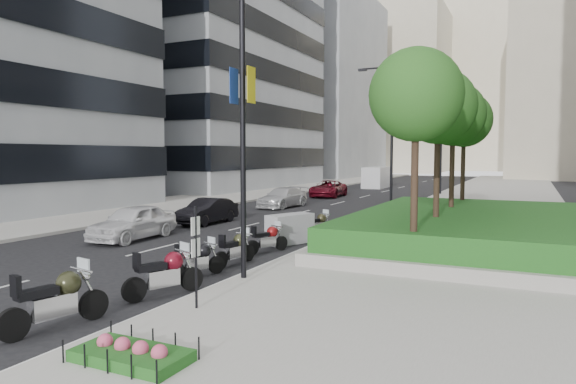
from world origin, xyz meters
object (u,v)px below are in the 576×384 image
Objects in this scene: lamp_post_1 at (389,131)px; motorcycle_5 at (290,229)px; delivery_van at (377,178)px; car_a at (133,222)px; car_b at (207,211)px; motorcycle_6 at (318,224)px; motorcycle_1 at (166,273)px; motorcycle_2 at (198,260)px; lamp_post_0 at (238,105)px; motorcycle_4 at (268,239)px; car_c at (283,197)px; car_d at (328,189)px; lamp_post_2 at (440,139)px; motorcycle_3 at (236,249)px; motorcycle_0 at (57,299)px; parking_sign at (196,252)px.

motorcycle_5 is (-1.36, -10.67, -4.45)m from lamp_post_1.
car_a is at bearing -90.77° from delivery_van.
lamp_post_1 is 11.44m from car_b.
motorcycle_6 is at bearing -98.13° from lamp_post_1.
motorcycle_1 is 1.15× the size of motorcycle_2.
motorcycle_6 is 0.46× the size of car_b.
motorcycle_1 is (-0.95, -2.10, -4.45)m from lamp_post_0.
motorcycle_2 is 1.02× the size of motorcycle_6.
lamp_post_1 is 2.21× the size of car_b.
motorcycle_1 is 6.45m from motorcycle_4.
car_b reaches higher than motorcycle_4.
car_c is (-0.11, 14.98, -0.07)m from car_a.
lamp_post_1 is 17.66m from motorcycle_2.
car_c is 9.66m from car_d.
car_b is at bearing -90.80° from delivery_van.
car_b is at bearing -107.76° from lamp_post_2.
car_d is at bearing -92.63° from delivery_van.
motorcycle_1 is 32.06m from car_d.
lamp_post_1 and lamp_post_2 have the same top height.
delivery_van is (-6.63, 40.88, 0.52)m from motorcycle_3.
motorcycle_4 is at bearing -78.63° from car_d.
car_d is 13.78m from delivery_van.
motorcycle_4 is at bearing 19.97° from motorcycle_2.
lamp_post_2 reaches higher than motorcycle_1.
motorcycle_6 is at bearing 18.14° from motorcycle_5.
car_c is (-6.78, 17.46, 0.14)m from motorcycle_3.
car_a reaches higher than motorcycle_0.
motorcycle_3 is 18.73m from car_c.
motorcycle_1 reaches higher than motorcycle_2.
lamp_post_0 is 4.75× the size of motorcycle_2.
car_a is (-8.63, 7.45, -0.70)m from parking_sign.
lamp_post_2 is 18.08m from car_c.
motorcycle_0 is 0.59× the size of car_b.
parking_sign is at bearing -142.00° from motorcycle_4.
motorcycle_1 is at bearing -66.69° from car_c.
parking_sign is at bearing -78.81° from car_d.
motorcycle_2 is at bearing 12.80° from motorcycle_0.
motorcycle_1 is at bearing -92.86° from lamp_post_1.
motorcycle_5 is 1.18× the size of motorcycle_6.
motorcycle_3 is 7.12m from car_a.
motorcycle_0 is at bearing -82.95° from car_d.
lamp_post_2 is at bearing 18.84° from motorcycle_2.
motorcycle_3 is at bearing -50.17° from car_b.
motorcycle_0 reaches higher than motorcycle_6.
motorcycle_0 is at bearing -157.34° from motorcycle_5.
lamp_post_0 is 5.10m from motorcycle_3.
lamp_post_1 reaches higher than parking_sign.
lamp_post_2 is 33.36m from motorcycle_3.
parking_sign is 9.59m from motorcycle_5.
motorcycle_6 is at bearing 97.35° from lamp_post_0.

